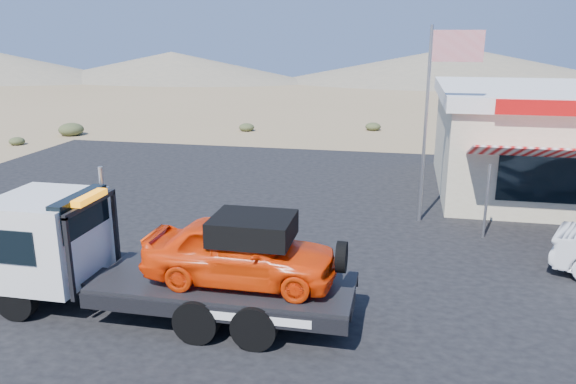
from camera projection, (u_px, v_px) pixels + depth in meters
name	position (u px, v px, depth m)	size (l,w,h in m)	color
ground	(237.00, 264.00, 14.56)	(120.00, 120.00, 0.00)	#8C744F
asphalt_lot	(329.00, 231.00, 16.99)	(32.00, 24.00, 0.02)	black
tow_truck	(159.00, 253.00, 11.65)	(7.61, 2.26, 2.54)	black
flagpole	(435.00, 103.00, 16.80)	(1.55, 0.10, 6.00)	#99999E
distant_hills	(290.00, 66.00, 67.88)	(126.00, 48.00, 4.20)	#726B59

